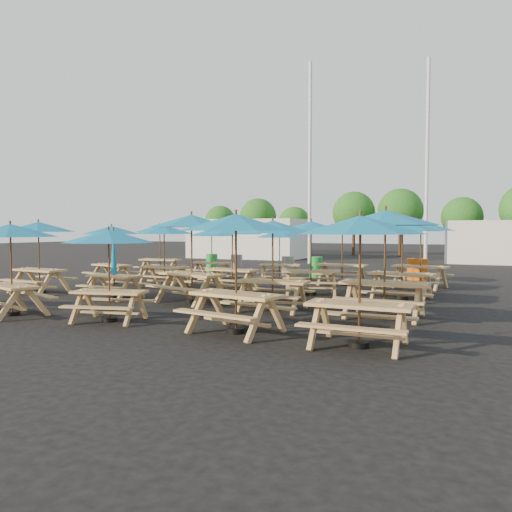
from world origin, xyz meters
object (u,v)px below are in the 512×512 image
at_px(picnic_unit_11, 280,236).
at_px(picnic_unit_13, 273,231).
at_px(picnic_unit_1, 38,230).
at_px(picnic_unit_6, 164,233).
at_px(picnic_unit_8, 109,241).
at_px(waste_bin_4, 414,269).
at_px(picnic_unit_5, 114,270).
at_px(waste_bin_0, 212,263).
at_px(picnic_unit_19, 421,229).
at_px(picnic_unit_4, 10,235).
at_px(waste_bin_1, 237,264).
at_px(picnic_unit_10, 232,233).
at_px(picnic_unit_3, 160,231).
at_px(picnic_unit_15, 342,231).
at_px(picnic_unit_2, 112,233).
at_px(waste_bin_2, 288,266).
at_px(picnic_unit_14, 311,230).
at_px(waste_bin_5, 421,270).
at_px(picnic_unit_18, 403,230).
at_px(waste_bin_3, 316,267).
at_px(picnic_unit_7, 212,235).
at_px(picnic_unit_16, 360,231).
at_px(picnic_unit_9, 192,225).
at_px(picnic_unit_12, 236,228).
at_px(picnic_unit_17, 385,223).

bearing_deg(picnic_unit_11, picnic_unit_13, -84.93).
height_order(picnic_unit_1, picnic_unit_6, picnic_unit_1).
relative_size(picnic_unit_8, waste_bin_4, 2.70).
distance_m(picnic_unit_1, picnic_unit_5, 3.28).
bearing_deg(waste_bin_0, waste_bin_4, -0.26).
bearing_deg(picnic_unit_19, picnic_unit_4, -116.29).
distance_m(picnic_unit_19, waste_bin_1, 9.22).
bearing_deg(picnic_unit_19, picnic_unit_10, -133.91).
distance_m(picnic_unit_3, picnic_unit_4, 10.13).
bearing_deg(picnic_unit_15, picnic_unit_6, -146.13).
height_order(picnic_unit_6, picnic_unit_19, picnic_unit_19).
bearing_deg(picnic_unit_13, picnic_unit_19, 63.57).
distance_m(picnic_unit_11, picnic_unit_19, 5.32).
relative_size(picnic_unit_2, picnic_unit_3, 1.09).
xyz_separation_m(picnic_unit_4, waste_bin_2, (2.50, 12.20, -1.48)).
bearing_deg(picnic_unit_4, picnic_unit_14, 70.05).
relative_size(picnic_unit_13, picnic_unit_19, 0.84).
xyz_separation_m(picnic_unit_15, picnic_unit_19, (2.73, 0.16, 0.04)).
relative_size(picnic_unit_13, waste_bin_5, 2.62).
xyz_separation_m(picnic_unit_5, picnic_unit_18, (7.83, 3.23, 1.18)).
bearing_deg(picnic_unit_11, picnic_unit_4, -121.79).
height_order(picnic_unit_4, waste_bin_3, picnic_unit_4).
bearing_deg(waste_bin_2, picnic_unit_5, -103.90).
distance_m(picnic_unit_7, picnic_unit_10, 4.25).
xyz_separation_m(picnic_unit_4, picnic_unit_18, (8.13, 6.53, 0.13)).
distance_m(picnic_unit_2, picnic_unit_7, 4.03).
height_order(picnic_unit_3, waste_bin_2, picnic_unit_3).
height_order(picnic_unit_15, waste_bin_0, picnic_unit_15).
xyz_separation_m(picnic_unit_4, picnic_unit_16, (8.27, 0.11, 0.09)).
relative_size(waste_bin_4, waste_bin_5, 1.00).
distance_m(waste_bin_2, waste_bin_3, 1.31).
distance_m(picnic_unit_18, waste_bin_4, 6.24).
height_order(picnic_unit_1, picnic_unit_9, picnic_unit_9).
distance_m(picnic_unit_1, picnic_unit_7, 6.88).
bearing_deg(waste_bin_0, waste_bin_1, 4.46).
relative_size(picnic_unit_10, picnic_unit_19, 0.86).
bearing_deg(picnic_unit_14, picnic_unit_1, -176.88).
bearing_deg(picnic_unit_12, picnic_unit_18, 80.38).
bearing_deg(picnic_unit_4, picnic_unit_10, 86.36).
distance_m(picnic_unit_12, waste_bin_4, 12.49).
xyz_separation_m(picnic_unit_4, waste_bin_5, (8.09, 12.40, -1.48)).
height_order(picnic_unit_4, picnic_unit_8, picnic_unit_4).
xyz_separation_m(picnic_unit_18, picnic_unit_19, (0.19, 3.21, 0.01)).
height_order(picnic_unit_14, waste_bin_0, picnic_unit_14).
distance_m(picnic_unit_2, waste_bin_3, 8.56).
bearing_deg(waste_bin_3, picnic_unit_5, -111.62).
bearing_deg(waste_bin_1, picnic_unit_1, -105.03).
height_order(picnic_unit_6, waste_bin_3, picnic_unit_6).
bearing_deg(picnic_unit_1, picnic_unit_8, -24.36).
bearing_deg(waste_bin_3, picnic_unit_17, -63.88).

